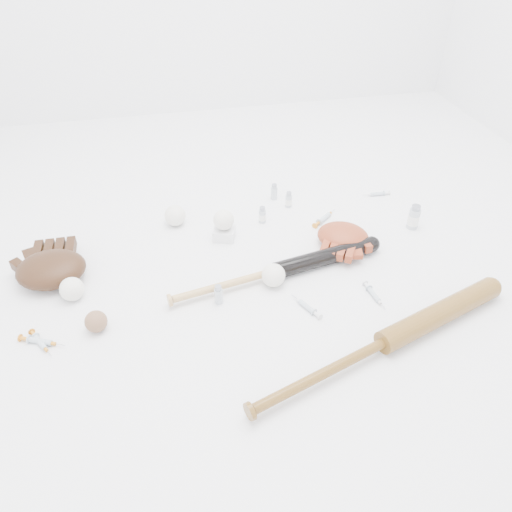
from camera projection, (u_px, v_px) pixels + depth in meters
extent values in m
plane|color=white|center=(255.00, 269.00, 1.77)|extent=(3.00, 3.00, 0.00)
cube|color=yellow|center=(56.00, 252.00, 1.84)|extent=(0.09, 0.11, 0.01)
cube|color=white|center=(224.00, 233.00, 1.90)|extent=(0.10, 0.10, 0.04)
sphere|color=white|center=(224.00, 220.00, 1.86)|extent=(0.08, 0.08, 0.08)
sphere|color=white|center=(72.00, 289.00, 1.62)|extent=(0.08, 0.08, 0.08)
sphere|color=white|center=(175.00, 216.00, 1.96)|extent=(0.08, 0.08, 0.08)
sphere|color=white|center=(273.00, 275.00, 1.67)|extent=(0.08, 0.08, 0.08)
sphere|color=brown|center=(96.00, 321.00, 1.51)|extent=(0.07, 0.07, 0.07)
cylinder|color=#B4BDC6|center=(289.00, 199.00, 2.07)|extent=(0.03, 0.03, 0.07)
cylinder|color=#B4BDC6|center=(274.00, 192.00, 2.12)|extent=(0.03, 0.03, 0.07)
cylinder|color=#B4BDC6|center=(262.00, 215.00, 1.98)|extent=(0.03, 0.03, 0.07)
cylinder|color=#B4BDC6|center=(414.00, 217.00, 1.94)|extent=(0.04, 0.04, 0.10)
cylinder|color=#B4BDC6|center=(219.00, 294.00, 1.61)|extent=(0.03, 0.03, 0.07)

